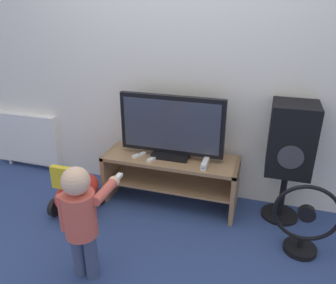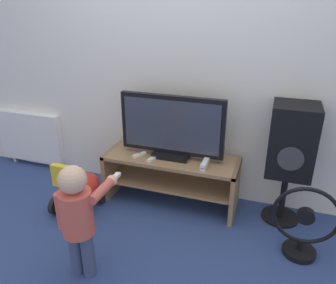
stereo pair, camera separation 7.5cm
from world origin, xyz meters
TOP-DOWN VIEW (x-y plane):
  - ground_plane at (0.00, 0.00)m, footprint 16.00×16.00m
  - wall_back at (0.00, 0.48)m, footprint 10.00×0.06m
  - tv_stand at (0.00, 0.20)m, footprint 1.18×0.40m
  - television at (0.00, 0.22)m, footprint 0.90×0.20m
  - game_console at (0.32, 0.13)m, footprint 0.04×0.19m
  - remote_primary at (-0.27, 0.14)m, footprint 0.10×0.13m
  - remote_secondary at (-0.13, 0.11)m, footprint 0.07×0.13m
  - child at (-0.29, -0.79)m, footprint 0.31×0.46m
  - speaker_tower at (0.96, 0.27)m, footprint 0.34×0.34m
  - floor_fan at (1.10, -0.14)m, footprint 0.46×0.24m
  - ride_on_toy at (-0.74, -0.16)m, footprint 0.35×0.51m
  - radiator at (-1.69, 0.41)m, footprint 0.76×0.08m

SIDE VIEW (x-z plane):
  - ground_plane at x=0.00m, z-range 0.00..0.00m
  - ride_on_toy at x=-0.74m, z-range -0.06..0.43m
  - floor_fan at x=1.10m, z-range -0.03..0.53m
  - tv_stand at x=0.00m, z-range 0.08..0.53m
  - radiator at x=-1.69m, z-range 0.03..0.64m
  - remote_primary at x=-0.27m, z-range 0.45..0.48m
  - remote_secondary at x=-0.13m, z-range 0.45..0.48m
  - child at x=-0.29m, z-range 0.07..0.88m
  - game_console at x=0.32m, z-range 0.45..0.50m
  - speaker_tower at x=0.96m, z-range 0.19..1.19m
  - television at x=0.00m, z-range 0.45..0.99m
  - wall_back at x=0.00m, z-range 0.00..2.60m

